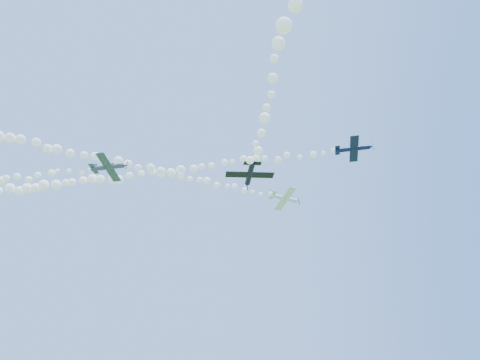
{
  "coord_description": "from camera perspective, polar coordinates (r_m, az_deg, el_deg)",
  "views": [
    {
      "loc": [
        -1.27,
        -73.59,
        2.0
      ],
      "look_at": [
        2.94,
        -6.25,
        45.31
      ],
      "focal_mm": 30.0,
      "sensor_mm": 36.0,
      "label": 1
    }
  ],
  "objects": [
    {
      "name": "smoke_trail_navy",
      "position": [
        90.43,
        -11.92,
        1.04
      ],
      "size": [
        78.0,
        23.02,
        3.06
      ],
      "primitive_type": null,
      "color": "white"
    },
    {
      "name": "plane_grey",
      "position": [
        83.7,
        -18.16,
        1.76
      ],
      "size": [
        8.0,
        8.44,
        2.39
      ],
      "rotation": [
        -0.14,
        -0.0,
        -0.25
      ],
      "color": "#384252"
    },
    {
      "name": "plane_black",
      "position": [
        65.62,
        1.4,
        0.85
      ],
      "size": [
        8.01,
        7.67,
        2.13
      ],
      "rotation": [
        -0.05,
        -0.03,
        1.62
      ],
      "color": "black"
    },
    {
      "name": "plane_white",
      "position": [
        97.51,
        6.42,
        -2.6
      ],
      "size": [
        8.08,
        8.37,
        2.58
      ],
      "rotation": [
        -0.23,
        0.01,
        0.34
      ],
      "color": "white"
    },
    {
      "name": "smoke_trail_white",
      "position": [
        87.47,
        -16.38,
        2.32
      ],
      "size": [
        68.42,
        26.24,
        3.34
      ],
      "primitive_type": null,
      "color": "white"
    },
    {
      "name": "plane_navy",
      "position": [
        84.93,
        15.87,
        4.31
      ],
      "size": [
        7.88,
        8.36,
        2.42
      ],
      "rotation": [
        -0.05,
        0.0,
        -0.26
      ],
      "color": "#0D1139"
    }
  ]
}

